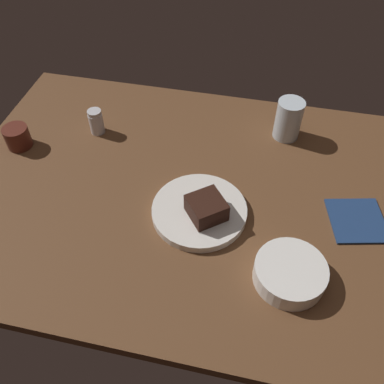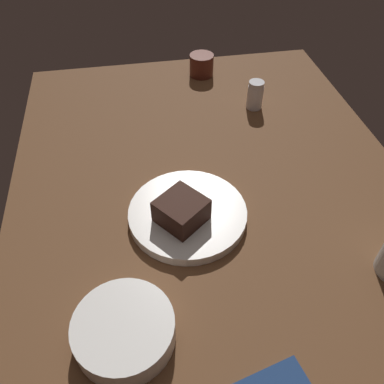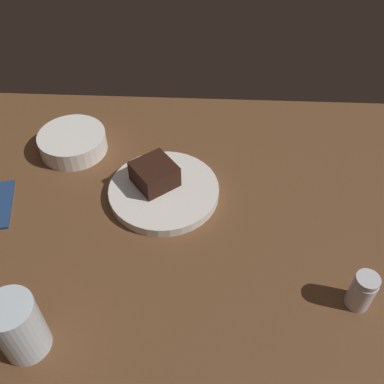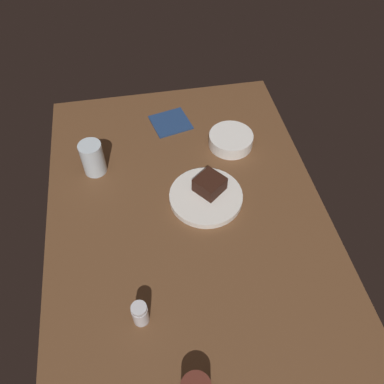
{
  "view_description": "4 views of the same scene",
  "coord_description": "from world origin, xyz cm",
  "px_view_note": "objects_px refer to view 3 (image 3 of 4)",
  "views": [
    {
      "loc": [
        15.6,
        -68.06,
        81.18
      ],
      "look_at": [
        1.52,
        -3.75,
        7.07
      ],
      "focal_mm": 38.85,
      "sensor_mm": 36.0,
      "label": 1
    },
    {
      "loc": [
        53.79,
        -14.69,
        61.15
      ],
      "look_at": [
        2.06,
        -5.44,
        7.94
      ],
      "focal_mm": 36.98,
      "sensor_mm": 36.0,
      "label": 2
    },
    {
      "loc": [
        -4.93,
        55.72,
        68.97
      ],
      "look_at": [
        -2.03,
        -3.62,
        7.15
      ],
      "focal_mm": 40.81,
      "sensor_mm": 36.0,
      "label": 3
    },
    {
      "loc": [
        -69.5,
        11.03,
        99.94
      ],
      "look_at": [
        4.97,
        -2.43,
        6.0
      ],
      "focal_mm": 36.82,
      "sensor_mm": 36.0,
      "label": 4
    }
  ],
  "objects_px": {
    "dessert_plate": "(164,191)",
    "side_bowl": "(73,142)",
    "water_glass": "(18,327)",
    "chocolate_cake_slice": "(154,174)",
    "salt_shaker": "(362,291)"
  },
  "relations": [
    {
      "from": "salt_shaker",
      "to": "side_bowl",
      "type": "height_order",
      "value": "salt_shaker"
    },
    {
      "from": "chocolate_cake_slice",
      "to": "water_glass",
      "type": "bearing_deg",
      "value": 64.94
    },
    {
      "from": "dessert_plate",
      "to": "side_bowl",
      "type": "height_order",
      "value": "side_bowl"
    },
    {
      "from": "dessert_plate",
      "to": "water_glass",
      "type": "xyz_separation_m",
      "value": [
        0.18,
        0.33,
        0.05
      ]
    },
    {
      "from": "salt_shaker",
      "to": "water_glass",
      "type": "xyz_separation_m",
      "value": [
        0.53,
        0.1,
        0.02
      ]
    },
    {
      "from": "chocolate_cake_slice",
      "to": "side_bowl",
      "type": "height_order",
      "value": "chocolate_cake_slice"
    },
    {
      "from": "chocolate_cake_slice",
      "to": "salt_shaker",
      "type": "height_order",
      "value": "salt_shaker"
    },
    {
      "from": "dessert_plate",
      "to": "side_bowl",
      "type": "xyz_separation_m",
      "value": [
        0.22,
        -0.13,
        0.01
      ]
    },
    {
      "from": "water_glass",
      "to": "side_bowl",
      "type": "bearing_deg",
      "value": -85.34
    },
    {
      "from": "water_glass",
      "to": "side_bowl",
      "type": "xyz_separation_m",
      "value": [
        0.04,
        -0.47,
        -0.04
      ]
    },
    {
      "from": "dessert_plate",
      "to": "water_glass",
      "type": "relative_size",
      "value": 1.99
    },
    {
      "from": "chocolate_cake_slice",
      "to": "side_bowl",
      "type": "distance_m",
      "value": 0.23
    },
    {
      "from": "dessert_plate",
      "to": "water_glass",
      "type": "distance_m",
      "value": 0.38
    },
    {
      "from": "water_glass",
      "to": "side_bowl",
      "type": "distance_m",
      "value": 0.47
    },
    {
      "from": "chocolate_cake_slice",
      "to": "water_glass",
      "type": "distance_m",
      "value": 0.39
    }
  ]
}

